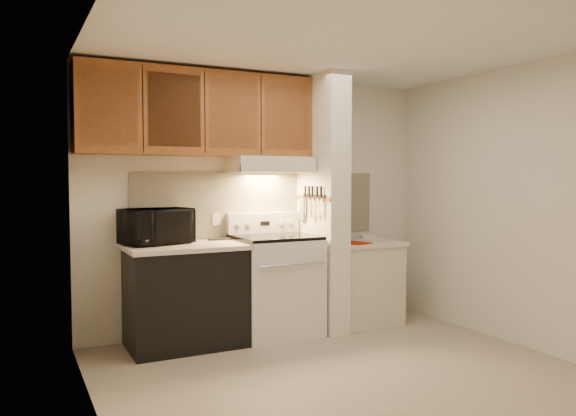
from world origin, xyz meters
TOP-DOWN VIEW (x-y plane):
  - floor at (0.00, 0.00)m, footprint 3.60×3.60m
  - ceiling at (0.00, 0.00)m, footprint 3.60×3.60m
  - wall_back at (0.00, 1.50)m, footprint 3.60×2.50m
  - wall_left at (-1.80, 0.00)m, footprint 0.02×3.00m
  - wall_right at (1.80, 0.00)m, footprint 0.02×3.00m
  - backsplash at (0.00, 1.49)m, footprint 2.60×0.02m
  - range_body at (0.00, 1.16)m, footprint 0.76×0.65m
  - oven_window at (0.00, 0.84)m, footprint 0.50×0.01m
  - oven_handle at (0.00, 0.80)m, footprint 0.65×0.02m
  - cooktop at (0.00, 1.16)m, footprint 0.74×0.64m
  - range_backguard at (0.00, 1.44)m, footprint 0.76×0.08m
  - range_display at (0.00, 1.40)m, footprint 0.10×0.01m
  - range_knob_left_outer at (-0.28, 1.40)m, footprint 0.05×0.02m
  - range_knob_left_inner at (-0.18, 1.40)m, footprint 0.05×0.02m
  - range_knob_right_inner at (0.18, 1.40)m, footprint 0.05×0.02m
  - range_knob_right_outer at (0.28, 1.40)m, footprint 0.05×0.02m
  - dishwasher_front at (-0.88, 1.17)m, footprint 1.00×0.63m
  - left_countertop at (-0.88, 1.17)m, footprint 1.04×0.67m
  - spoon_rest at (-0.48, 1.36)m, footprint 0.24×0.09m
  - teal_jar at (-0.83, 1.39)m, footprint 0.11×0.11m
  - outlet at (-0.48, 1.48)m, footprint 0.08×0.01m
  - microwave at (-1.10, 1.31)m, footprint 0.67×0.54m
  - partition_pillar at (0.51, 1.15)m, footprint 0.22×0.70m
  - pillar_trim at (0.39, 1.15)m, footprint 0.01×0.70m
  - knife_strip at (0.39, 1.10)m, footprint 0.02×0.42m
  - knife_blade_a at (0.38, 0.93)m, footprint 0.01×0.03m
  - knife_handle_a at (0.38, 0.94)m, footprint 0.02×0.02m
  - knife_blade_b at (0.38, 1.01)m, footprint 0.01×0.04m
  - knife_handle_b at (0.38, 1.02)m, footprint 0.02×0.02m
  - knife_blade_c at (0.38, 1.10)m, footprint 0.01×0.04m
  - knife_handle_c at (0.38, 1.11)m, footprint 0.02×0.02m
  - knife_blade_d at (0.38, 1.19)m, footprint 0.01×0.04m
  - knife_handle_d at (0.38, 1.18)m, footprint 0.02×0.02m
  - knife_blade_e at (0.38, 1.27)m, footprint 0.01×0.04m
  - knife_handle_e at (0.38, 1.26)m, footprint 0.02×0.02m
  - oven_mitt at (0.38, 1.32)m, footprint 0.03×0.09m
  - right_cab_base at (0.97, 1.15)m, footprint 0.70×0.60m
  - right_countertop at (0.97, 1.15)m, footprint 0.74×0.64m
  - red_folder at (0.79, 1.00)m, footprint 0.30×0.35m
  - white_box at (1.19, 1.33)m, footprint 0.17×0.14m
  - range_hood at (0.00, 1.28)m, footprint 0.78×0.44m
  - hood_lip at (0.00, 1.07)m, footprint 0.78×0.04m
  - upper_cabinets at (-0.69, 1.32)m, footprint 2.18×0.33m
  - cab_door_a at (-1.51, 1.17)m, footprint 0.46×0.01m
  - cab_gap_a at (-1.23, 1.16)m, footprint 0.01×0.01m
  - cab_door_b at (-0.96, 1.17)m, footprint 0.46×0.01m
  - cab_gap_b at (-0.69, 1.16)m, footprint 0.01×0.01m
  - cab_door_c at (-0.42, 1.17)m, footprint 0.46×0.01m
  - cab_gap_c at (-0.14, 1.16)m, footprint 0.01×0.01m
  - cab_door_d at (0.13, 1.17)m, footprint 0.46×0.01m

SIDE VIEW (x-z plane):
  - floor at x=0.00m, z-range 0.00..0.00m
  - right_cab_base at x=0.97m, z-range 0.00..0.81m
  - dishwasher_front at x=-0.88m, z-range 0.00..0.87m
  - range_body at x=0.00m, z-range 0.00..0.92m
  - oven_window at x=0.00m, z-range 0.35..0.65m
  - oven_handle at x=0.00m, z-range 0.71..0.73m
  - right_countertop at x=0.97m, z-range 0.81..0.85m
  - red_folder at x=0.79m, z-range 0.85..0.86m
  - white_box at x=1.19m, z-range 0.85..0.89m
  - left_countertop at x=-0.88m, z-range 0.87..0.91m
  - spoon_rest at x=-0.48m, z-range 0.91..0.93m
  - cooktop at x=0.00m, z-range 0.92..0.95m
  - teal_jar at x=-0.83m, z-range 0.91..1.01m
  - range_backguard at x=0.00m, z-range 0.95..1.15m
  - range_display at x=0.00m, z-range 1.03..1.07m
  - range_knob_left_outer at x=-0.28m, z-range 1.03..1.07m
  - range_knob_left_inner at x=-0.18m, z-range 1.03..1.07m
  - range_knob_right_inner at x=0.18m, z-range 1.03..1.07m
  - range_knob_right_outer at x=0.28m, z-range 1.03..1.07m
  - microwave at x=-1.10m, z-range 0.91..1.23m
  - outlet at x=-0.48m, z-range 1.04..1.16m
  - oven_mitt at x=0.38m, z-range 1.08..1.29m
  - knife_blade_c at x=0.38m, z-range 1.10..1.30m
  - knife_blade_b at x=0.38m, z-range 1.12..1.30m
  - knife_blade_e at x=0.38m, z-range 1.12..1.30m
  - knife_blade_a at x=0.38m, z-range 1.14..1.30m
  - knife_blade_d at x=0.38m, z-range 1.14..1.30m
  - backsplash at x=0.00m, z-range 0.92..1.55m
  - wall_back at x=0.00m, z-range 1.24..1.26m
  - wall_left at x=-1.80m, z-range 0.00..2.50m
  - wall_right at x=1.80m, z-range 0.00..2.50m
  - partition_pillar at x=0.51m, z-range 0.00..2.50m
  - pillar_trim at x=0.39m, z-range 1.28..1.32m
  - knife_strip at x=0.39m, z-range 1.30..1.34m
  - knife_handle_a at x=0.38m, z-range 1.32..1.42m
  - knife_handle_b at x=0.38m, z-range 1.32..1.42m
  - knife_handle_c at x=0.38m, z-range 1.32..1.42m
  - knife_handle_d at x=0.38m, z-range 1.32..1.42m
  - knife_handle_e at x=0.38m, z-range 1.32..1.42m
  - hood_lip at x=0.00m, z-range 1.55..1.61m
  - range_hood at x=0.00m, z-range 1.55..1.70m
  - upper_cabinets at x=-0.69m, z-range 1.70..2.47m
  - cab_door_a at x=-1.51m, z-range 1.77..2.40m
  - cab_gap_a at x=-1.23m, z-range 1.72..2.45m
  - cab_door_b at x=-0.96m, z-range 1.77..2.40m
  - cab_gap_b at x=-0.69m, z-range 1.72..2.45m
  - cab_door_c at x=-0.42m, z-range 1.77..2.40m
  - cab_gap_c at x=-0.14m, z-range 1.72..2.45m
  - cab_door_d at x=0.13m, z-range 1.77..2.40m
  - ceiling at x=0.00m, z-range 2.50..2.50m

